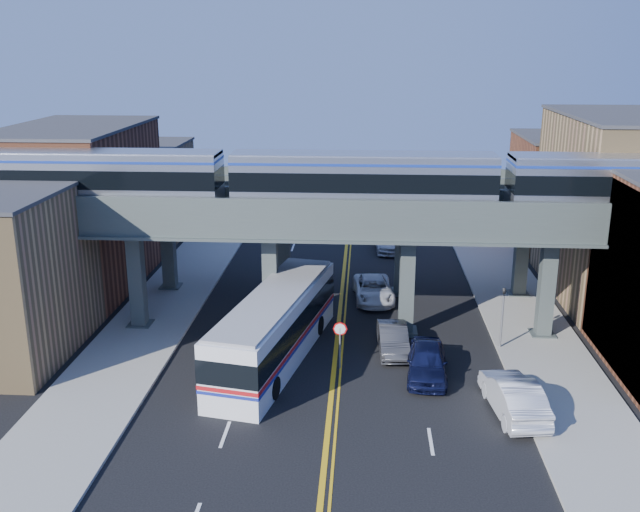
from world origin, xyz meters
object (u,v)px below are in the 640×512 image
(transit_bus, at_px, (275,328))
(car_lane_d, at_px, (389,239))
(traffic_signal, at_px, (503,311))
(transit_train, at_px, (363,180))
(stop_sign, at_px, (340,338))
(car_lane_a, at_px, (427,361))
(car_lane_b, at_px, (393,339))
(car_lane_c, at_px, (374,289))
(car_parked_curb, at_px, (514,396))

(transit_bus, bearing_deg, car_lane_d, -5.53)
(traffic_signal, xyz_separation_m, car_lane_d, (-5.65, 20.05, -1.46))
(transit_train, height_order, stop_sign, transit_train)
(traffic_signal, xyz_separation_m, car_lane_a, (-4.40, -3.71, -1.45))
(transit_train, height_order, traffic_signal, transit_train)
(car_lane_b, bearing_deg, car_lane_d, 86.12)
(stop_sign, distance_m, car_lane_d, 23.30)
(transit_train, bearing_deg, car_lane_b, -55.69)
(car_lane_d, bearing_deg, transit_train, -101.33)
(transit_train, relative_size, transit_bus, 3.23)
(traffic_signal, distance_m, car_lane_c, 10.51)
(stop_sign, height_order, car_lane_c, stop_sign)
(car_lane_a, xyz_separation_m, car_lane_b, (-1.62, 3.01, -0.11))
(stop_sign, relative_size, traffic_signal, 0.64)
(car_lane_a, bearing_deg, transit_bus, 171.92)
(stop_sign, bearing_deg, traffic_signal, 18.63)
(car_lane_b, bearing_deg, stop_sign, -144.13)
(car_lane_c, relative_size, car_parked_curb, 0.99)
(car_parked_curb, bearing_deg, transit_bus, -31.34)
(traffic_signal, relative_size, car_lane_b, 0.91)
(car_lane_a, distance_m, car_lane_c, 11.67)
(car_lane_c, xyz_separation_m, car_lane_d, (1.38, 12.39, 0.09))
(car_lane_c, height_order, car_lane_d, car_lane_d)
(transit_bus, bearing_deg, car_lane_c, -17.62)
(car_lane_b, distance_m, car_lane_c, 8.41)
(transit_train, distance_m, car_lane_d, 20.02)
(transit_train, distance_m, car_lane_a, 10.69)
(car_lane_b, bearing_deg, car_parked_curb, -53.90)
(stop_sign, bearing_deg, car_lane_a, -8.91)
(transit_bus, distance_m, car_lane_c, 11.13)
(transit_train, distance_m, transit_bus, 9.56)
(transit_bus, bearing_deg, car_parked_curb, -102.62)
(stop_sign, relative_size, car_lane_c, 0.49)
(car_lane_c, bearing_deg, car_lane_d, 78.55)
(car_lane_b, bearing_deg, transit_train, 121.46)
(transit_bus, bearing_deg, transit_train, -37.19)
(transit_train, height_order, car_lane_a, transit_train)
(transit_bus, relative_size, car_lane_b, 3.12)
(transit_train, xyz_separation_m, traffic_signal, (7.86, -2.00, -6.90))
(car_lane_a, xyz_separation_m, car_lane_c, (-2.63, 11.36, -0.11))
(transit_train, height_order, car_lane_b, transit_train)
(stop_sign, bearing_deg, transit_bus, 164.34)
(traffic_signal, relative_size, car_lane_a, 0.82)
(transit_train, bearing_deg, car_lane_a, -58.76)
(car_lane_d, bearing_deg, traffic_signal, -78.61)
(car_lane_d, bearing_deg, car_parked_curb, -84.08)
(traffic_signal, relative_size, car_lane_c, 0.76)
(car_lane_b, distance_m, car_lane_d, 20.74)
(transit_bus, xyz_separation_m, car_lane_c, (5.40, 9.67, -1.08))
(car_lane_d, bearing_deg, transit_bus, -111.44)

